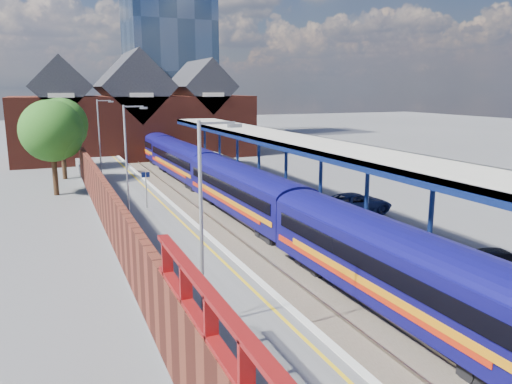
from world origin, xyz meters
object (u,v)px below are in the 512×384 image
Objects in this scene: platform_sign at (146,184)px; parked_car_blue at (356,203)px; lamp_post_b at (205,213)px; lamp_post_c at (128,154)px; lamp_post_d at (101,133)px; train at (208,171)px; parked_car_dark at (501,262)px.

platform_sign reaches higher than parked_car_blue.
lamp_post_c is (0.00, 16.00, 0.00)m from lamp_post_b.
lamp_post_b is 1.00× the size of lamp_post_d.
train is 26.38× the size of platform_sign.
platform_sign is 0.52× the size of parked_car_blue.
platform_sign is at bearing -134.03° from train.
lamp_post_d reaches higher than parked_car_dark.
lamp_post_d is (0.00, 32.00, 0.00)m from lamp_post_b.
lamp_post_b and lamp_post_d have the same top height.
platform_sign is at bearing 46.06° from parked_car_dark.
parked_car_blue is at bearing -56.68° from lamp_post_d.
lamp_post_d is 14.25m from platform_sign.
lamp_post_b reaches higher than parked_car_dark.
parked_car_dark is at bearing -67.93° from lamp_post_d.
parked_car_blue is (12.26, -6.73, -1.02)m from platform_sign.
lamp_post_b is 1.00× the size of lamp_post_c.
train is at bearing 72.37° from lamp_post_b.
lamp_post_b is 13.60m from parked_car_dark.
platform_sign reaches higher than parked_car_dark.
platform_sign is (1.36, 2.00, -2.30)m from lamp_post_c.
lamp_post_c is at bearing 70.88° from parked_car_blue.
lamp_post_c reaches higher than train.
lamp_post_b is 17.99m from parked_car_blue.
lamp_post_c is 1.45× the size of parked_car_blue.
platform_sign is 0.62× the size of parked_car_dark.
train is at bearing -42.84° from lamp_post_d.
lamp_post_c is at bearing 52.12° from parked_car_dark.
parked_car_blue is at bearing -19.13° from lamp_post_c.
lamp_post_d is (-7.86, 7.28, 2.87)m from train.
lamp_post_c and lamp_post_d have the same top height.
lamp_post_d is 1.75× the size of parked_car_dark.
train reaches higher than parked_car_dark.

